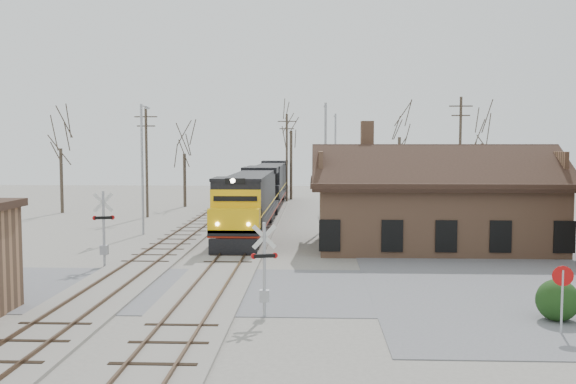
# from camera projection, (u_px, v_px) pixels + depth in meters

# --- Properties ---
(ground) EXTENTS (140.00, 140.00, 0.00)m
(ground) POSITION_uv_depth(u_px,v_px,m) (210.00, 290.00, 28.43)
(ground) COLOR gray
(ground) RESTS_ON ground
(road) EXTENTS (60.00, 9.00, 0.03)m
(road) POSITION_uv_depth(u_px,v_px,m) (210.00, 289.00, 28.42)
(road) COLOR slate
(road) RESTS_ON ground
(track_main) EXTENTS (3.40, 90.00, 0.24)m
(track_main) POSITION_uv_depth(u_px,v_px,m) (246.00, 238.00, 43.36)
(track_main) COLOR gray
(track_main) RESTS_ON ground
(track_siding) EXTENTS (3.40, 90.00, 0.24)m
(track_siding) POSITION_uv_depth(u_px,v_px,m) (180.00, 238.00, 43.55)
(track_siding) COLOR gray
(track_siding) RESTS_ON ground
(depot) EXTENTS (15.20, 9.31, 7.90)m
(depot) POSITION_uv_depth(u_px,v_px,m) (433.00, 209.00, 39.70)
(depot) COLOR #9F7052
(depot) RESTS_ON ground
(locomotive_lead) EXTENTS (2.99, 20.05, 4.45)m
(locomotive_lead) POSITION_uv_depth(u_px,v_px,m) (249.00, 201.00, 45.75)
(locomotive_lead) COLOR black
(locomotive_lead) RESTS_ON ground
(locomotive_trailing) EXTENTS (2.99, 20.05, 4.21)m
(locomotive_trailing) POSITION_uv_depth(u_px,v_px,m) (270.00, 184.00, 65.99)
(locomotive_trailing) COLOR black
(locomotive_trailing) RESTS_ON ground
(crossbuck_near) EXTENTS (1.00, 0.33, 3.55)m
(crossbuck_near) POSITION_uv_depth(u_px,v_px,m) (264.00, 272.00, 23.82)
(crossbuck_near) COLOR #A5A8AD
(crossbuck_near) RESTS_ON ground
(crossbuck_far) EXTENTS (1.11, 0.42, 3.99)m
(crossbuck_far) POSITION_uv_depth(u_px,v_px,m) (104.00, 231.00, 33.54)
(crossbuck_far) COLOR #A5A8AD
(crossbuck_far) RESTS_ON ground
(do_not_enter_sign) EXTENTS (0.70, 0.15, 2.34)m
(do_not_enter_sign) POSITION_uv_depth(u_px,v_px,m) (562.00, 287.00, 21.70)
(do_not_enter_sign) COLOR #A5A8AD
(do_not_enter_sign) RESTS_ON ground
(hedge_a) EXTENTS (1.54, 1.54, 1.54)m
(hedge_a) POSITION_uv_depth(u_px,v_px,m) (557.00, 300.00, 23.34)
(hedge_a) COLOR #193411
(hedge_a) RESTS_ON ground
(streetlight_a) EXTENTS (0.25, 2.04, 9.23)m
(streetlight_a) POSITION_uv_depth(u_px,v_px,m) (143.00, 162.00, 45.42)
(streetlight_a) COLOR #A5A8AD
(streetlight_a) RESTS_ON ground
(streetlight_b) EXTENTS (0.25, 2.04, 9.49)m
(streetlight_b) POSITION_uv_depth(u_px,v_px,m) (325.00, 159.00, 47.88)
(streetlight_b) COLOR #A5A8AD
(streetlight_b) RESTS_ON ground
(streetlight_c) EXTENTS (0.25, 2.04, 9.37)m
(streetlight_c) POSITION_uv_depth(u_px,v_px,m) (335.00, 156.00, 62.70)
(streetlight_c) COLOR #A5A8AD
(streetlight_c) RESTS_ON ground
(utility_pole_a) EXTENTS (2.00, 0.24, 9.59)m
(utility_pole_a) POSITION_uv_depth(u_px,v_px,m) (147.00, 160.00, 55.96)
(utility_pole_a) COLOR #382D23
(utility_pole_a) RESTS_ON ground
(utility_pole_b) EXTENTS (2.00, 0.24, 9.68)m
(utility_pole_b) POSITION_uv_depth(u_px,v_px,m) (287.00, 156.00, 70.22)
(utility_pole_b) COLOR #382D23
(utility_pole_b) RESTS_ON ground
(utility_pole_c) EXTENTS (2.00, 0.24, 10.47)m
(utility_pole_c) POSITION_uv_depth(u_px,v_px,m) (460.00, 155.00, 55.31)
(utility_pole_c) COLOR #382D23
(utility_pole_c) RESTS_ON ground
(tree_a) EXTENTS (4.01, 4.01, 9.82)m
(tree_a) POSITION_uv_depth(u_px,v_px,m) (60.00, 138.00, 59.30)
(tree_a) COLOR #382D23
(tree_a) RESTS_ON ground
(tree_b) EXTENTS (3.62, 3.62, 8.88)m
(tree_b) POSITION_uv_depth(u_px,v_px,m) (184.00, 145.00, 65.23)
(tree_b) COLOR #382D23
(tree_b) RESTS_ON ground
(tree_c) EXTENTS (5.29, 5.29, 12.97)m
(tree_c) POSITION_uv_depth(u_px,v_px,m) (291.00, 119.00, 73.51)
(tree_c) COLOR #382D23
(tree_c) RESTS_ON ground
(tree_d) EXTENTS (4.75, 4.75, 11.64)m
(tree_d) POSITION_uv_depth(u_px,v_px,m) (400.00, 126.00, 66.33)
(tree_d) COLOR #382D23
(tree_d) RESTS_ON ground
(tree_e) EXTENTS (4.32, 4.32, 10.59)m
(tree_e) POSITION_uv_depth(u_px,v_px,m) (482.00, 133.00, 64.32)
(tree_e) COLOR #382D23
(tree_e) RESTS_ON ground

